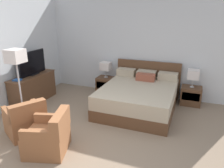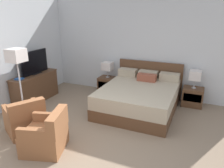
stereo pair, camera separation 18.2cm
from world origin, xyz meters
TOP-DOWN VIEW (x-y plane):
  - ground_plane at (0.00, 0.00)m, footprint 10.18×10.18m
  - wall_back at (0.00, 3.42)m, footprint 6.31×0.06m
  - wall_left at (-2.58, 1.40)m, footprint 0.06×5.19m
  - bed at (0.48, 2.36)m, footprint 1.81×2.10m
  - nightstand_left at (-0.74, 3.12)m, footprint 0.52×0.43m
  - nightstand_right at (1.70, 3.12)m, footprint 0.52×0.43m
  - table_lamp_left at (-0.74, 3.12)m, footprint 0.29×0.29m
  - table_lamp_right at (1.70, 3.12)m, footprint 0.29×0.29m
  - dresser at (-2.30, 1.76)m, footprint 0.45×1.41m
  - tv at (-2.30, 1.83)m, footprint 0.18×0.96m
  - book_red_cover at (-2.31, 1.25)m, footprint 0.21×0.18m
  - armchair_by_window at (-1.33, 0.36)m, footprint 0.93×0.93m
  - armchair_companion at (-0.54, 0.05)m, footprint 0.86×0.85m
  - floor_lamp at (-1.76, 0.76)m, footprint 0.32×0.32m

SIDE VIEW (x-z plane):
  - ground_plane at x=0.00m, z-range 0.00..0.00m
  - nightstand_left at x=-0.74m, z-range 0.00..0.48m
  - nightstand_right at x=1.70m, z-range 0.00..0.48m
  - armchair_by_window at x=-1.33m, z-range -0.10..0.66m
  - armchair_companion at x=-0.54m, z-range -0.10..0.66m
  - bed at x=0.48m, z-range -0.19..0.85m
  - dresser at x=-2.30m, z-range 0.01..0.77m
  - book_red_cover at x=-2.31m, z-range 0.76..0.79m
  - table_lamp_left at x=-0.74m, z-range 0.59..1.06m
  - table_lamp_right at x=1.70m, z-range 0.59..1.06m
  - tv at x=-2.30m, z-range 0.75..1.38m
  - floor_lamp at x=-1.76m, z-range 0.56..2.20m
  - wall_back at x=0.00m, z-range 0.00..2.83m
  - wall_left at x=-2.58m, z-range 0.00..2.83m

